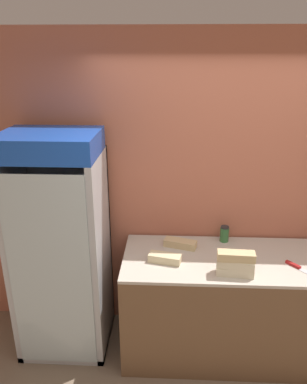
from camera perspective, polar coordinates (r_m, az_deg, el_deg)
name	(u,v)px	position (r m, az deg, el deg)	size (l,w,h in m)	color
wall_back	(235,191)	(3.37, 12.30, 0.11)	(5.20, 0.09, 2.70)	#B7664C
prep_counter	(234,305)	(3.43, 12.13, -16.51)	(1.88, 0.74, 0.93)	brown
beverage_cooler	(61,234)	(3.27, -13.85, -6.29)	(0.74, 0.65, 1.95)	#B2B7BC
sandwich_stack_bottom	(235,271)	(2.95, 12.29, -11.67)	(0.29, 0.12, 0.06)	beige
sandwich_stack_middle	(236,264)	(2.91, 12.39, -10.60)	(0.29, 0.14, 0.06)	beige
sandwich_stack_top	(236,256)	(2.88, 12.49, -9.51)	(0.28, 0.11, 0.06)	tan
sandwich_flat_left	(180,243)	(3.26, 4.10, -7.83)	(0.29, 0.17, 0.06)	tan
sandwich_flat_right	(165,258)	(3.04, 1.73, -10.05)	(0.27, 0.15, 0.07)	beige
chefs_knife	(301,269)	(3.17, 21.58, -10.84)	(0.27, 0.30, 0.02)	silver
condiment_jar	(224,234)	(3.38, 10.75, -6.29)	(0.08, 0.08, 0.14)	#336B38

